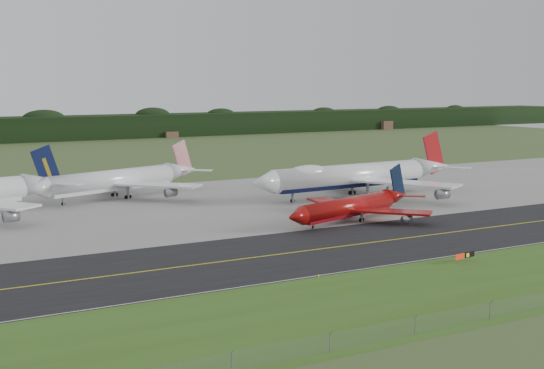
{
  "coord_description": "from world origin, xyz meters",
  "views": [
    {
      "loc": [
        -86.55,
        -114.57,
        29.5
      ],
      "look_at": [
        -10.07,
        22.0,
        8.18
      ],
      "focal_mm": 50.0,
      "sensor_mm": 36.0,
      "label": 1
    }
  ],
  "objects_px": {
    "jet_ba_747": "(356,176)",
    "jet_red_737": "(353,206)",
    "taxiway_sign": "(465,256)",
    "jet_star_tail": "(120,180)"
  },
  "relations": [
    {
      "from": "jet_red_737",
      "to": "taxiway_sign",
      "type": "relative_size",
      "value": 8.25
    },
    {
      "from": "jet_red_737",
      "to": "taxiway_sign",
      "type": "bearing_deg",
      "value": -98.75
    },
    {
      "from": "jet_red_737",
      "to": "jet_ba_747",
      "type": "bearing_deg",
      "value": 53.64
    },
    {
      "from": "jet_ba_747",
      "to": "jet_star_tail",
      "type": "height_order",
      "value": "jet_ba_747"
    },
    {
      "from": "jet_ba_747",
      "to": "jet_red_737",
      "type": "bearing_deg",
      "value": -126.36
    },
    {
      "from": "jet_star_tail",
      "to": "taxiway_sign",
      "type": "distance_m",
      "value": 99.5
    },
    {
      "from": "jet_star_tail",
      "to": "jet_ba_747",
      "type": "bearing_deg",
      "value": -27.38
    },
    {
      "from": "jet_ba_747",
      "to": "jet_star_tail",
      "type": "xyz_separation_m",
      "value": [
        -53.77,
        27.85,
        -0.91
      ]
    },
    {
      "from": "jet_ba_747",
      "to": "jet_red_737",
      "type": "height_order",
      "value": "jet_ba_747"
    },
    {
      "from": "jet_ba_747",
      "to": "taxiway_sign",
      "type": "height_order",
      "value": "jet_ba_747"
    }
  ]
}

